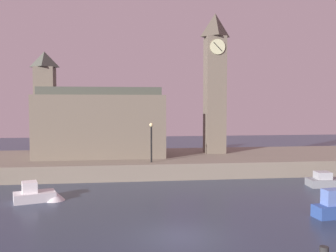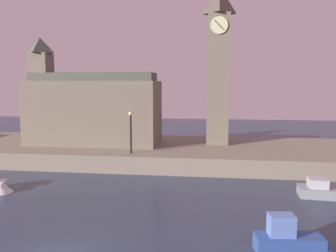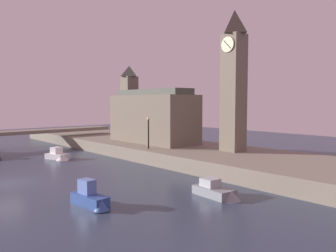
{
  "view_description": "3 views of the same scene",
  "coord_description": "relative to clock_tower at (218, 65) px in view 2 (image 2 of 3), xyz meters",
  "views": [
    {
      "loc": [
        -2.87,
        -18.46,
        6.84
      ],
      "look_at": [
        1.31,
        15.59,
        4.83
      ],
      "focal_mm": 39.57,
      "sensor_mm": 36.0,
      "label": 1
    },
    {
      "loc": [
        6.53,
        -12.5,
        7.44
      ],
      "look_at": [
        3.07,
        14.42,
        4.06
      ],
      "focal_mm": 35.93,
      "sensor_mm": 36.0,
      "label": 2
    },
    {
      "loc": [
        29.78,
        -8.28,
        6.87
      ],
      "look_at": [
        2.26,
        16.13,
        4.23
      ],
      "focal_mm": 35.8,
      "sensor_mm": 36.0,
      "label": 3
    }
  ],
  "objects": [
    {
      "name": "boat_cruiser_grey",
      "position": [
        7.21,
        -11.08,
        -8.91
      ],
      "size": [
        3.9,
        1.81,
        1.28
      ],
      "color": "gray",
      "rests_on": "ground"
    },
    {
      "name": "clock_tower",
      "position": [
        0.0,
        0.0,
        0.0
      ],
      "size": [
        2.34,
        2.38,
        15.2
      ],
      "color": "#6B6051",
      "rests_on": "far_embankment"
    },
    {
      "name": "streetlamp",
      "position": [
        -7.44,
        -5.92,
        -5.54
      ],
      "size": [
        0.36,
        0.36,
        3.64
      ],
      "color": "black",
      "rests_on": "far_embankment"
    },
    {
      "name": "boat_tour_blue",
      "position": [
        3.08,
        -19.02,
        -8.77
      ],
      "size": [
        3.56,
        1.43,
        1.71
      ],
      "color": "#2D4C93",
      "rests_on": "ground"
    },
    {
      "name": "parliament_hall",
      "position": [
        -12.71,
        -1.3,
        -4.3
      ],
      "size": [
        12.98,
        5.41,
        10.61
      ],
      "color": "#6B6051",
      "rests_on": "far_embankment"
    },
    {
      "name": "far_embankment",
      "position": [
        -7.17,
        -1.29,
        -8.58
      ],
      "size": [
        70.0,
        12.0,
        1.5
      ],
      "primitive_type": "cube",
      "color": "slate",
      "rests_on": "ground"
    }
  ]
}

